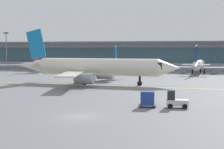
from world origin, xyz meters
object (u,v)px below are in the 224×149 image
gate_airplane_1 (48,63)px  baggage_tug (176,101)px  apron_light_mast_0 (6,48)px  cargo_dolly_lead (148,99)px  gate_airplane_2 (120,63)px  gate_airplane_3 (199,65)px  taxiing_regional_jet (96,67)px

gate_airplane_1 → baggage_tug: bearing=-146.4°
baggage_tug → apron_light_mast_0: size_ratio=0.21×
baggage_tug → cargo_dolly_lead: bearing=180.0°
gate_airplane_2 → cargo_dolly_lead: gate_airplane_2 is taller
gate_airplane_2 → gate_airplane_3: same height
gate_airplane_1 → taxiing_regional_jet: 47.00m
gate_airplane_1 → cargo_dolly_lead: size_ratio=11.04×
gate_airplane_1 → apron_light_mast_0: apron_light_mast_0 is taller
gate_airplane_1 → gate_airplane_3: 46.61m
gate_airplane_1 → taxiing_regional_jet: taxiing_regional_jet is taller
taxiing_regional_jet → baggage_tug: bearing=-51.8°
gate_airplane_3 → taxiing_regional_jet: (-19.46, -38.11, 0.93)m
gate_airplane_2 → cargo_dolly_lead: 71.52m
gate_airplane_1 → apron_light_mast_0: bearing=59.0°
gate_airplane_1 → gate_airplane_2: size_ratio=1.00×
cargo_dolly_lead → baggage_tug: bearing=-0.0°
gate_airplane_1 → gate_airplane_3: bearing=-91.4°
apron_light_mast_0 → gate_airplane_1: bearing=-29.9°
gate_airplane_1 → gate_airplane_3: same height
gate_airplane_2 → taxiing_regional_jet: taxiing_regional_jet is taller
gate_airplane_3 → gate_airplane_2: bearing=83.2°
gate_airplane_3 → cargo_dolly_lead: bearing=179.0°
gate_airplane_3 → apron_light_mast_0: apron_light_mast_0 is taller
gate_airplane_2 → taxiing_regional_jet: 42.77m
gate_airplane_3 → apron_light_mast_0: size_ratio=1.90×
gate_airplane_3 → apron_light_mast_0: bearing=83.0°
taxiing_regional_jet → gate_airplane_3: bearing=67.2°
cargo_dolly_lead → apron_light_mast_0: bearing=124.3°
gate_airplane_2 → baggage_tug: gate_airplane_2 is taller
taxiing_regional_jet → cargo_dolly_lead: taxiing_regional_jet is taller
gate_airplane_3 → cargo_dolly_lead: size_ratio=11.06×
taxiing_regional_jet → apron_light_mast_0: size_ratio=2.61×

